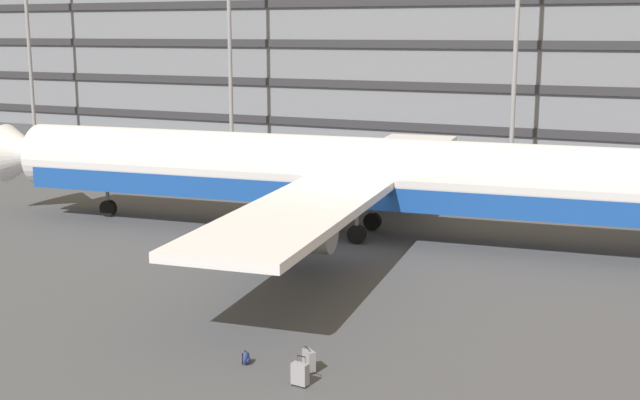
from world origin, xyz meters
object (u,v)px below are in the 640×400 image
Objects in this scene: suitcase_laid_flat at (300,374)px; suitcase_small at (309,360)px; airliner at (346,175)px; backpack_teal at (246,358)px.

suitcase_small is at bearing 101.43° from suitcase_laid_flat.
airliner is at bearing 108.81° from suitcase_laid_flat.
suitcase_laid_flat reaches higher than backpack_teal.
suitcase_small is at bearing 9.21° from backpack_teal.
airliner reaches higher than backpack_teal.
airliner is 18.23m from suitcase_laid_flat.
suitcase_small reaches higher than backpack_teal.
suitcase_small is 1.05m from suitcase_laid_flat.
suitcase_laid_flat is at bearing -71.19° from airliner.
suitcase_small is 1.66× the size of backpack_teal.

